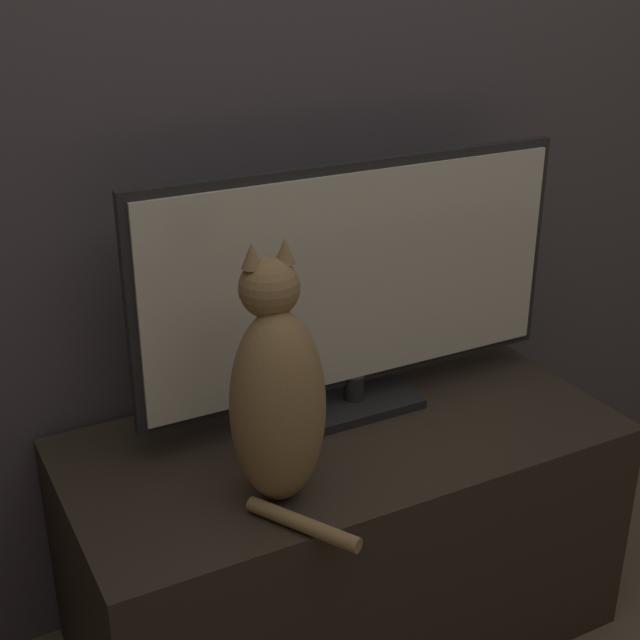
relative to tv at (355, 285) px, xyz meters
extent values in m
cube|color=#564C51|center=(-0.08, 0.23, 0.50)|extent=(4.80, 0.05, 2.60)
cube|color=#33281E|center=(-0.08, -0.09, -0.54)|extent=(1.15, 0.56, 0.52)
cube|color=black|center=(0.00, 0.00, -0.27)|extent=(0.27, 0.16, 0.02)
cylinder|color=black|center=(0.00, 0.00, -0.24)|extent=(0.04, 0.04, 0.06)
cube|color=black|center=(0.00, 0.00, 0.02)|extent=(0.96, 0.02, 0.48)
cube|color=silver|center=(0.00, -0.01, 0.02)|extent=(0.93, 0.01, 0.45)
ellipsoid|color=#997547|center=(-0.29, -0.23, -0.10)|extent=(0.19, 0.17, 0.37)
ellipsoid|color=black|center=(-0.29, -0.18, -0.12)|extent=(0.10, 0.06, 0.21)
sphere|color=#997547|center=(-0.29, -0.20, 0.12)|extent=(0.11, 0.11, 0.11)
cone|color=#997547|center=(-0.32, -0.20, 0.18)|extent=(0.04, 0.04, 0.05)
cone|color=#997547|center=(-0.26, -0.21, 0.18)|extent=(0.04, 0.04, 0.05)
cylinder|color=#997547|center=(-0.30, -0.35, -0.27)|extent=(0.14, 0.21, 0.03)
camera|label=1|loc=(-0.87, -1.48, 0.67)|focal=50.00mm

